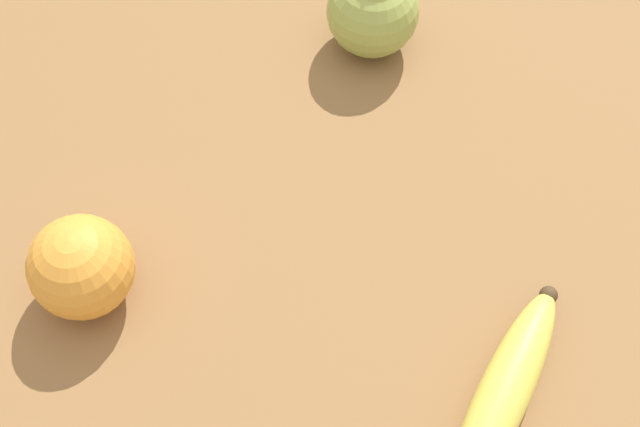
# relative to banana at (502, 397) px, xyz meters

# --- Properties ---
(ground_plane) EXTENTS (3.00, 3.00, 0.00)m
(ground_plane) POSITION_rel_banana_xyz_m (0.01, -0.09, -0.02)
(ground_plane) COLOR olive
(banana) EXTENTS (0.19, 0.08, 0.04)m
(banana) POSITION_rel_banana_xyz_m (0.00, 0.00, 0.00)
(banana) COLOR #DBCC4C
(banana) RESTS_ON ground_plane
(orange) EXTENTS (0.08, 0.08, 0.08)m
(orange) POSITION_rel_banana_xyz_m (0.13, -0.29, 0.02)
(orange) COLOR orange
(orange) RESTS_ON ground_plane
(pear) EXTENTS (0.08, 0.08, 0.10)m
(pear) POSITION_rel_banana_xyz_m (-0.21, -0.29, 0.03)
(pear) COLOR #99A84C
(pear) RESTS_ON ground_plane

